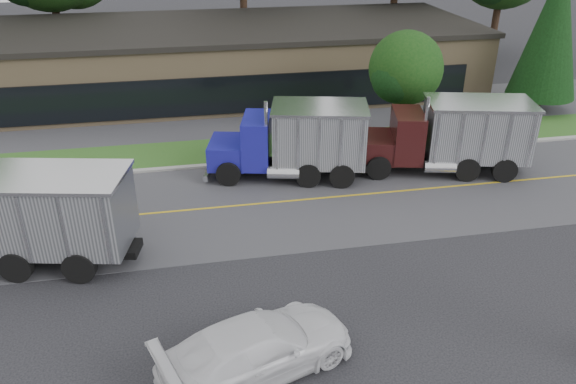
# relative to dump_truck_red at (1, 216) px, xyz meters

# --- Properties ---
(ground) EXTENTS (140.00, 140.00, 0.00)m
(ground) POSITION_rel_dump_truck_red_xyz_m (7.58, -6.44, -1.81)
(ground) COLOR #39393F
(ground) RESTS_ON ground
(road) EXTENTS (60.00, 8.00, 0.02)m
(road) POSITION_rel_dump_truck_red_xyz_m (7.58, 2.56, -1.81)
(road) COLOR #5A5A5F
(road) RESTS_ON ground
(center_line) EXTENTS (60.00, 0.12, 0.01)m
(center_line) POSITION_rel_dump_truck_red_xyz_m (7.58, 2.56, -1.81)
(center_line) COLOR gold
(center_line) RESTS_ON ground
(curb) EXTENTS (60.00, 0.30, 0.12)m
(curb) POSITION_rel_dump_truck_red_xyz_m (7.58, 6.76, -1.81)
(curb) COLOR #9E9E99
(curb) RESTS_ON ground
(grass_verge) EXTENTS (60.00, 3.40, 0.03)m
(grass_verge) POSITION_rel_dump_truck_red_xyz_m (7.58, 8.56, -1.81)
(grass_verge) COLOR #2B5D1F
(grass_verge) RESTS_ON ground
(far_parking) EXTENTS (60.00, 7.00, 0.02)m
(far_parking) POSITION_rel_dump_truck_red_xyz_m (7.58, 13.56, -1.81)
(far_parking) COLOR #5A5A5F
(far_parking) RESTS_ON ground
(strip_mall) EXTENTS (32.00, 12.00, 4.00)m
(strip_mall) POSITION_rel_dump_truck_red_xyz_m (9.58, 19.56, 0.19)
(strip_mall) COLOR #A08662
(strip_mall) RESTS_ON ground
(evergreen_right) EXTENTS (3.94, 3.94, 8.96)m
(evergreen_right) POSITION_rel_dump_truck_red_xyz_m (27.58, 11.56, 3.11)
(evergreen_right) COLOR #382619
(evergreen_right) RESTS_ON ground
(tree_verge) EXTENTS (3.99, 3.76, 5.70)m
(tree_verge) POSITION_rel_dump_truck_red_xyz_m (17.64, 8.61, 1.81)
(tree_verge) COLOR #382619
(tree_verge) RESTS_ON ground
(dump_truck_red) EXTENTS (10.31, 4.50, 3.36)m
(dump_truck_red) POSITION_rel_dump_truck_red_xyz_m (0.00, 0.00, 0.00)
(dump_truck_red) COLOR black
(dump_truck_red) RESTS_ON ground
(dump_truck_blue) EXTENTS (7.42, 4.10, 3.36)m
(dump_truck_blue) POSITION_rel_dump_truck_red_xyz_m (11.23, 5.02, -0.01)
(dump_truck_blue) COLOR black
(dump_truck_blue) RESTS_ON ground
(dump_truck_maroon) EXTENTS (8.24, 4.28, 3.36)m
(dump_truck_maroon) POSITION_rel_dump_truck_red_xyz_m (18.33, 4.28, -0.01)
(dump_truck_maroon) COLOR black
(dump_truck_maroon) RESTS_ON ground
(rally_car) EXTENTS (5.81, 3.91, 1.56)m
(rally_car) POSITION_rel_dump_truck_red_xyz_m (7.74, -6.76, -1.03)
(rally_car) COLOR white
(rally_car) RESTS_ON ground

